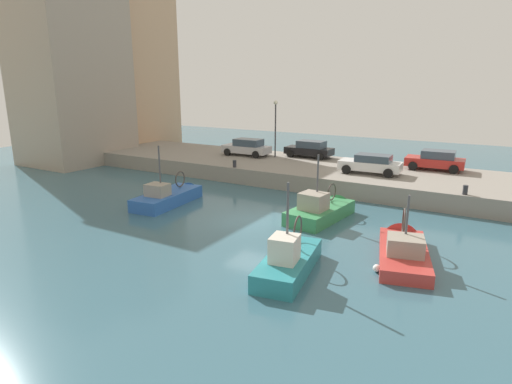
# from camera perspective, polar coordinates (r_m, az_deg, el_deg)

# --- Properties ---
(water_surface) EXTENTS (80.00, 80.00, 0.00)m
(water_surface) POSITION_cam_1_polar(r_m,az_deg,el_deg) (23.90, -0.57, -3.86)
(water_surface) COLOR #386070
(water_surface) RESTS_ON ground
(quay_wall) EXTENTS (9.00, 56.00, 1.20)m
(quay_wall) POSITION_cam_1_polar(r_m,az_deg,el_deg) (33.78, 9.62, 2.44)
(quay_wall) COLOR gray
(quay_wall) RESTS_ON ground
(fishing_boat_red) EXTENTS (6.25, 3.34, 3.88)m
(fishing_boat_red) POSITION_cam_1_polar(r_m,az_deg,el_deg) (20.25, 18.99, -7.81)
(fishing_boat_red) COLOR #BC3833
(fishing_boat_red) RESTS_ON ground
(fishing_boat_teal) EXTENTS (5.64, 2.50, 4.59)m
(fishing_boat_teal) POSITION_cam_1_polar(r_m,az_deg,el_deg) (17.92, 4.64, -9.91)
(fishing_boat_teal) COLOR teal
(fishing_boat_teal) RESTS_ON ground
(fishing_boat_green) EXTENTS (5.71, 2.73, 4.69)m
(fishing_boat_green) POSITION_cam_1_polar(r_m,az_deg,el_deg) (24.71, 8.93, -3.11)
(fishing_boat_green) COLOR #388951
(fishing_boat_green) RESTS_ON ground
(fishing_boat_blue) EXTENTS (6.08, 2.43, 4.70)m
(fishing_boat_blue) POSITION_cam_1_polar(r_m,az_deg,el_deg) (27.95, -11.28, -1.22)
(fishing_boat_blue) COLOR #2D60B7
(fishing_boat_blue) RESTS_ON ground
(parked_car_black) EXTENTS (1.91, 4.09, 1.44)m
(parked_car_black) POSITION_cam_1_polar(r_m,az_deg,el_deg) (37.26, 7.19, 5.73)
(parked_car_black) COLOR black
(parked_car_black) RESTS_ON quay_wall
(parked_car_red) EXTENTS (2.21, 4.15, 1.45)m
(parked_car_red) POSITION_cam_1_polar(r_m,az_deg,el_deg) (34.29, 22.88, 3.96)
(parked_car_red) COLOR red
(parked_car_red) RESTS_ON quay_wall
(parked_car_white) EXTENTS (2.13, 4.35, 1.38)m
(parked_car_white) POSITION_cam_1_polar(r_m,az_deg,el_deg) (31.36, 15.10, 3.67)
(parked_car_white) COLOR silver
(parked_car_white) RESTS_ON quay_wall
(parked_car_silver) EXTENTS (2.01, 4.29, 1.49)m
(parked_car_silver) POSITION_cam_1_polar(r_m,az_deg,el_deg) (37.87, -1.22, 6.01)
(parked_car_silver) COLOR #B7B7BC
(parked_car_silver) RESTS_ON quay_wall
(mooring_bollard_south) EXTENTS (0.28, 0.28, 0.55)m
(mooring_bollard_south) POSITION_cam_1_polar(r_m,az_deg,el_deg) (27.47, 26.17, 0.25)
(mooring_bollard_south) COLOR #2D2D33
(mooring_bollard_south) RESTS_ON quay_wall
(mooring_bollard_mid) EXTENTS (0.28, 0.28, 0.55)m
(mooring_bollard_mid) POSITION_cam_1_polar(r_m,az_deg,el_deg) (32.68, -2.88, 3.79)
(mooring_bollard_mid) COLOR #2D2D33
(mooring_bollard_mid) RESTS_ON quay_wall
(quay_streetlamp) EXTENTS (0.36, 0.36, 4.83)m
(quay_streetlamp) POSITION_cam_1_polar(r_m,az_deg,el_deg) (36.85, 2.62, 9.68)
(quay_streetlamp) COLOR #38383D
(quay_streetlamp) RESTS_ON quay_wall
(waterfront_building_west_mid) EXTENTS (9.02, 7.68, 15.81)m
(waterfront_building_west_mid) POSITION_cam_1_polar(r_m,az_deg,el_deg) (44.56, -23.47, 13.84)
(waterfront_building_west_mid) COLOR #A39384
(waterfront_building_west_mid) RESTS_ON ground
(waterfront_building_central) EXTENTS (8.38, 7.01, 18.87)m
(waterfront_building_central) POSITION_cam_1_polar(r_m,az_deg,el_deg) (50.91, -16.36, 16.09)
(waterfront_building_central) COLOR tan
(waterfront_building_central) RESTS_ON ground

